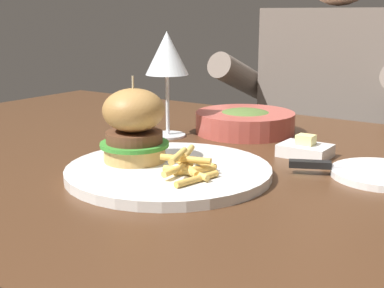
{
  "coord_description": "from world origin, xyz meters",
  "views": [
    {
      "loc": [
        0.48,
        -0.69,
        0.97
      ],
      "look_at": [
        0.06,
        -0.08,
        0.78
      ],
      "focal_mm": 50.0,
      "sensor_mm": 36.0,
      "label": 1
    }
  ],
  "objects_px": {
    "wine_glass": "(167,56)",
    "butter_dish": "(305,149)",
    "main_plate": "(169,171)",
    "burger_sandwich": "(134,125)",
    "diner_person": "(328,160)",
    "table_knife": "(347,167)",
    "soup_bowl": "(245,121)",
    "bread_plate": "(383,174)"
  },
  "relations": [
    {
      "from": "main_plate",
      "to": "bread_plate",
      "type": "height_order",
      "value": "main_plate"
    },
    {
      "from": "main_plate",
      "to": "wine_glass",
      "type": "height_order",
      "value": "wine_glass"
    },
    {
      "from": "wine_glass",
      "to": "diner_person",
      "type": "xyz_separation_m",
      "value": [
        0.09,
        0.62,
        -0.33
      ]
    },
    {
      "from": "wine_glass",
      "to": "butter_dish",
      "type": "xyz_separation_m",
      "value": [
        0.27,
        0.01,
        -0.14
      ]
    },
    {
      "from": "wine_glass",
      "to": "soup_bowl",
      "type": "xyz_separation_m",
      "value": [
        0.1,
        0.11,
        -0.13
      ]
    },
    {
      "from": "burger_sandwich",
      "to": "table_knife",
      "type": "xyz_separation_m",
      "value": [
        0.27,
        0.15,
        -0.05
      ]
    },
    {
      "from": "table_knife",
      "to": "burger_sandwich",
      "type": "bearing_deg",
      "value": -151.39
    },
    {
      "from": "wine_glass",
      "to": "bread_plate",
      "type": "bearing_deg",
      "value": -4.99
    },
    {
      "from": "table_knife",
      "to": "diner_person",
      "type": "distance_m",
      "value": 0.76
    },
    {
      "from": "soup_bowl",
      "to": "diner_person",
      "type": "xyz_separation_m",
      "value": [
        -0.01,
        0.51,
        -0.2
      ]
    },
    {
      "from": "main_plate",
      "to": "soup_bowl",
      "type": "relative_size",
      "value": 1.54
    },
    {
      "from": "butter_dish",
      "to": "soup_bowl",
      "type": "height_order",
      "value": "soup_bowl"
    },
    {
      "from": "table_knife",
      "to": "soup_bowl",
      "type": "distance_m",
      "value": 0.31
    },
    {
      "from": "butter_dish",
      "to": "bread_plate",
      "type": "bearing_deg",
      "value": -18.3
    },
    {
      "from": "burger_sandwich",
      "to": "wine_glass",
      "type": "distance_m",
      "value": 0.24
    },
    {
      "from": "butter_dish",
      "to": "diner_person",
      "type": "relative_size",
      "value": 0.07
    },
    {
      "from": "soup_bowl",
      "to": "diner_person",
      "type": "bearing_deg",
      "value": 91.28
    },
    {
      "from": "butter_dish",
      "to": "wine_glass",
      "type": "bearing_deg",
      "value": -178.04
    },
    {
      "from": "wine_glass",
      "to": "bread_plate",
      "type": "xyz_separation_m",
      "value": [
        0.41,
        -0.04,
        -0.15
      ]
    },
    {
      "from": "burger_sandwich",
      "to": "main_plate",
      "type": "bearing_deg",
      "value": 2.26
    },
    {
      "from": "main_plate",
      "to": "burger_sandwich",
      "type": "bearing_deg",
      "value": -177.74
    },
    {
      "from": "main_plate",
      "to": "soup_bowl",
      "type": "height_order",
      "value": "soup_bowl"
    },
    {
      "from": "bread_plate",
      "to": "table_knife",
      "type": "height_order",
      "value": "table_knife"
    },
    {
      "from": "burger_sandwich",
      "to": "butter_dish",
      "type": "relative_size",
      "value": 1.57
    },
    {
      "from": "diner_person",
      "to": "burger_sandwich",
      "type": "bearing_deg",
      "value": -90.02
    },
    {
      "from": "wine_glass",
      "to": "butter_dish",
      "type": "distance_m",
      "value": 0.31
    },
    {
      "from": "main_plate",
      "to": "butter_dish",
      "type": "bearing_deg",
      "value": 60.68
    },
    {
      "from": "wine_glass",
      "to": "bread_plate",
      "type": "relative_size",
      "value": 1.35
    },
    {
      "from": "main_plate",
      "to": "butter_dish",
      "type": "relative_size",
      "value": 3.68
    },
    {
      "from": "wine_glass",
      "to": "table_knife",
      "type": "bearing_deg",
      "value": -8.88
    },
    {
      "from": "burger_sandwich",
      "to": "bread_plate",
      "type": "distance_m",
      "value": 0.36
    },
    {
      "from": "burger_sandwich",
      "to": "diner_person",
      "type": "bearing_deg",
      "value": 89.98
    },
    {
      "from": "soup_bowl",
      "to": "diner_person",
      "type": "relative_size",
      "value": 0.16
    },
    {
      "from": "burger_sandwich",
      "to": "soup_bowl",
      "type": "height_order",
      "value": "burger_sandwich"
    },
    {
      "from": "burger_sandwich",
      "to": "diner_person",
      "type": "xyz_separation_m",
      "value": [
        0.0,
        0.83,
        -0.24
      ]
    },
    {
      "from": "table_knife",
      "to": "butter_dish",
      "type": "distance_m",
      "value": 0.11
    },
    {
      "from": "wine_glass",
      "to": "table_knife",
      "type": "xyz_separation_m",
      "value": [
        0.36,
        -0.06,
        -0.14
      ]
    },
    {
      "from": "table_knife",
      "to": "butter_dish",
      "type": "relative_size",
      "value": 2.38
    },
    {
      "from": "burger_sandwich",
      "to": "wine_glass",
      "type": "height_order",
      "value": "wine_glass"
    },
    {
      "from": "burger_sandwich",
      "to": "butter_dish",
      "type": "height_order",
      "value": "burger_sandwich"
    },
    {
      "from": "main_plate",
      "to": "diner_person",
      "type": "bearing_deg",
      "value": 94.19
    },
    {
      "from": "bread_plate",
      "to": "soup_bowl",
      "type": "relative_size",
      "value": 0.76
    }
  ]
}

